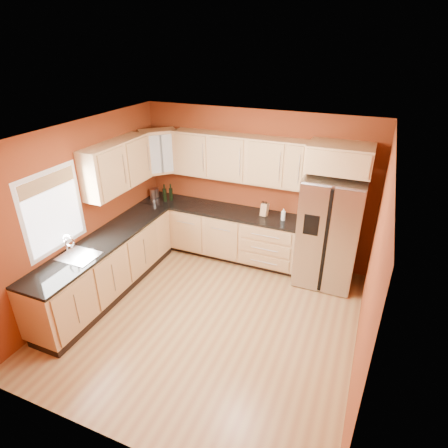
{
  "coord_description": "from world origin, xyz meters",
  "views": [
    {
      "loc": [
        1.83,
        -3.76,
        3.61
      ],
      "look_at": [
        -0.12,
        0.9,
        1.07
      ],
      "focal_mm": 30.0,
      "sensor_mm": 36.0,
      "label": 1
    }
  ],
  "objects_px": {
    "canister_left": "(153,194)",
    "knife_block": "(264,210)",
    "soap_dispenser": "(283,215)",
    "wine_bottle_a": "(165,193)",
    "refrigerator": "(329,231)"
  },
  "relations": [
    {
      "from": "soap_dispenser",
      "to": "wine_bottle_a",
      "type": "bearing_deg",
      "value": -178.76
    },
    {
      "from": "knife_block",
      "to": "soap_dispenser",
      "type": "height_order",
      "value": "knife_block"
    },
    {
      "from": "refrigerator",
      "to": "soap_dispenser",
      "type": "distance_m",
      "value": 0.77
    },
    {
      "from": "refrigerator",
      "to": "knife_block",
      "type": "xyz_separation_m",
      "value": [
        -1.09,
        0.1,
        0.14
      ]
    },
    {
      "from": "refrigerator",
      "to": "wine_bottle_a",
      "type": "relative_size",
      "value": 5.57
    },
    {
      "from": "canister_left",
      "to": "soap_dispenser",
      "type": "height_order",
      "value": "soap_dispenser"
    },
    {
      "from": "refrigerator",
      "to": "canister_left",
      "type": "relative_size",
      "value": 9.47
    },
    {
      "from": "refrigerator",
      "to": "wine_bottle_a",
      "type": "bearing_deg",
      "value": 179.82
    },
    {
      "from": "refrigerator",
      "to": "canister_left",
      "type": "xyz_separation_m",
      "value": [
        -3.2,
        0.02,
        0.12
      ]
    },
    {
      "from": "canister_left",
      "to": "knife_block",
      "type": "xyz_separation_m",
      "value": [
        2.11,
        0.09,
        0.01
      ]
    },
    {
      "from": "canister_left",
      "to": "knife_block",
      "type": "distance_m",
      "value": 2.11
    },
    {
      "from": "refrigerator",
      "to": "wine_bottle_a",
      "type": "distance_m",
      "value": 2.95
    },
    {
      "from": "canister_left",
      "to": "soap_dispenser",
      "type": "relative_size",
      "value": 0.94
    },
    {
      "from": "wine_bottle_a",
      "to": "soap_dispenser",
      "type": "bearing_deg",
      "value": 1.24
    },
    {
      "from": "wine_bottle_a",
      "to": "soap_dispenser",
      "type": "xyz_separation_m",
      "value": [
        2.19,
        0.05,
        -0.06
      ]
    }
  ]
}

